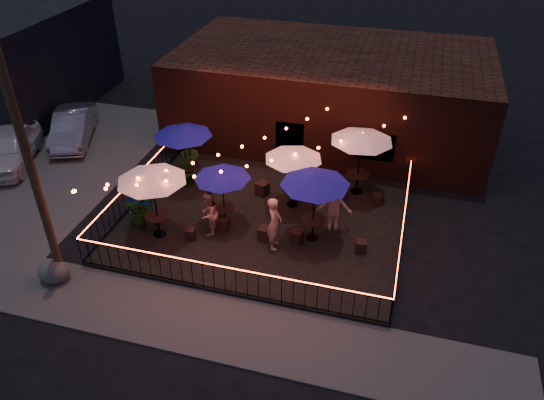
{
  "coord_description": "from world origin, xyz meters",
  "views": [
    {
      "loc": [
        4.63,
        -13.14,
        11.67
      ],
      "look_at": [
        0.43,
        1.78,
        1.21
      ],
      "focal_mm": 35.0,
      "sensor_mm": 36.0,
      "label": 1
    }
  ],
  "objects_px": {
    "cafe_table_4": "(315,181)",
    "cafe_table_3": "(293,155)",
    "cooler": "(141,201)",
    "boulder": "(54,272)",
    "cafe_table_5": "(362,137)",
    "cafe_table_0": "(151,177)",
    "utility_pole": "(32,170)",
    "cafe_table_2": "(222,175)",
    "cafe_table_1": "(183,132)"
  },
  "relations": [
    {
      "from": "cafe_table_0",
      "to": "boulder",
      "type": "xyz_separation_m",
      "value": [
        -2.25,
        -2.96,
        -2.17
      ]
    },
    {
      "from": "cooler",
      "to": "boulder",
      "type": "height_order",
      "value": "cooler"
    },
    {
      "from": "cafe_table_0",
      "to": "cafe_table_4",
      "type": "bearing_deg",
      "value": 13.59
    },
    {
      "from": "cafe_table_3",
      "to": "cafe_table_2",
      "type": "bearing_deg",
      "value": -139.86
    },
    {
      "from": "cafe_table_4",
      "to": "boulder",
      "type": "height_order",
      "value": "cafe_table_4"
    },
    {
      "from": "utility_pole",
      "to": "cafe_table_1",
      "type": "bearing_deg",
      "value": 74.11
    },
    {
      "from": "cafe_table_1",
      "to": "boulder",
      "type": "relative_size",
      "value": 2.9
    },
    {
      "from": "cafe_table_0",
      "to": "cafe_table_2",
      "type": "bearing_deg",
      "value": 33.07
    },
    {
      "from": "boulder",
      "to": "cafe_table_2",
      "type": "bearing_deg",
      "value": 45.11
    },
    {
      "from": "cafe_table_4",
      "to": "cafe_table_3",
      "type": "bearing_deg",
      "value": 123.14
    },
    {
      "from": "utility_pole",
      "to": "cafe_table_1",
      "type": "height_order",
      "value": "utility_pole"
    },
    {
      "from": "utility_pole",
      "to": "boulder",
      "type": "distance_m",
      "value": 3.64
    },
    {
      "from": "cafe_table_2",
      "to": "cooler",
      "type": "bearing_deg",
      "value": -176.47
    },
    {
      "from": "cafe_table_2",
      "to": "boulder",
      "type": "height_order",
      "value": "cafe_table_2"
    },
    {
      "from": "cafe_table_3",
      "to": "boulder",
      "type": "distance_m",
      "value": 8.95
    },
    {
      "from": "cafe_table_5",
      "to": "cooler",
      "type": "xyz_separation_m",
      "value": [
        -7.57,
        -3.57,
        -1.93
      ]
    },
    {
      "from": "cafe_table_0",
      "to": "boulder",
      "type": "bearing_deg",
      "value": -127.24
    },
    {
      "from": "cafe_table_4",
      "to": "boulder",
      "type": "xyz_separation_m",
      "value": [
        -7.5,
        -4.23,
        -2.14
      ]
    },
    {
      "from": "cafe_table_3",
      "to": "cafe_table_4",
      "type": "xyz_separation_m",
      "value": [
        1.17,
        -1.79,
        0.2
      ]
    },
    {
      "from": "utility_pole",
      "to": "cafe_table_5",
      "type": "relative_size",
      "value": 2.77
    },
    {
      "from": "utility_pole",
      "to": "cooler",
      "type": "xyz_separation_m",
      "value": [
        0.9,
        3.83,
        -3.36
      ]
    },
    {
      "from": "cafe_table_0",
      "to": "cafe_table_5",
      "type": "distance_m",
      "value": 7.85
    },
    {
      "from": "cafe_table_5",
      "to": "cafe_table_4",
      "type": "bearing_deg",
      "value": -107.4
    },
    {
      "from": "utility_pole",
      "to": "cafe_table_3",
      "type": "xyz_separation_m",
      "value": [
        6.23,
        5.8,
        -1.69
      ]
    },
    {
      "from": "cafe_table_5",
      "to": "boulder",
      "type": "relative_size",
      "value": 3.05
    },
    {
      "from": "utility_pole",
      "to": "cafe_table_4",
      "type": "bearing_deg",
      "value": 28.43
    },
    {
      "from": "cafe_table_0",
      "to": "cooler",
      "type": "distance_m",
      "value": 2.53
    },
    {
      "from": "cafe_table_1",
      "to": "cafe_table_3",
      "type": "distance_m",
      "value": 4.49
    },
    {
      "from": "cafe_table_0",
      "to": "cooler",
      "type": "relative_size",
      "value": 2.73
    },
    {
      "from": "utility_pole",
      "to": "cafe_table_4",
      "type": "xyz_separation_m",
      "value": [
        7.4,
        4.01,
        -1.49
      ]
    },
    {
      "from": "cafe_table_1",
      "to": "cooler",
      "type": "distance_m",
      "value": 3.09
    },
    {
      "from": "boulder",
      "to": "cafe_table_1",
      "type": "bearing_deg",
      "value": 73.83
    },
    {
      "from": "utility_pole",
      "to": "cafe_table_4",
      "type": "distance_m",
      "value": 8.55
    },
    {
      "from": "cafe_table_1",
      "to": "cafe_table_3",
      "type": "relative_size",
      "value": 1.16
    },
    {
      "from": "cafe_table_2",
      "to": "cafe_table_5",
      "type": "height_order",
      "value": "cafe_table_5"
    },
    {
      "from": "cafe_table_4",
      "to": "cafe_table_2",
      "type": "bearing_deg",
      "value": 179.57
    },
    {
      "from": "cafe_table_0",
      "to": "cafe_table_3",
      "type": "relative_size",
      "value": 1.11
    },
    {
      "from": "cafe_table_3",
      "to": "cooler",
      "type": "distance_m",
      "value": 5.93
    },
    {
      "from": "cafe_table_0",
      "to": "cooler",
      "type": "height_order",
      "value": "cafe_table_0"
    },
    {
      "from": "cafe_table_3",
      "to": "cafe_table_0",
      "type": "bearing_deg",
      "value": -143.13
    },
    {
      "from": "cafe_table_2",
      "to": "cafe_table_4",
      "type": "relative_size",
      "value": 0.85
    },
    {
      "from": "utility_pole",
      "to": "cafe_table_2",
      "type": "distance_m",
      "value": 6.06
    },
    {
      "from": "cafe_table_2",
      "to": "cafe_table_3",
      "type": "relative_size",
      "value": 1.06
    },
    {
      "from": "cafe_table_0",
      "to": "cafe_table_5",
      "type": "relative_size",
      "value": 0.9
    },
    {
      "from": "cafe_table_1",
      "to": "cooler",
      "type": "relative_size",
      "value": 2.88
    },
    {
      "from": "cafe_table_4",
      "to": "cafe_table_0",
      "type": "bearing_deg",
      "value": -166.41
    },
    {
      "from": "cooler",
      "to": "boulder",
      "type": "distance_m",
      "value": 4.18
    },
    {
      "from": "cafe_table_0",
      "to": "cafe_table_4",
      "type": "relative_size",
      "value": 0.89
    },
    {
      "from": "cafe_table_0",
      "to": "cafe_table_1",
      "type": "relative_size",
      "value": 0.95
    },
    {
      "from": "boulder",
      "to": "cafe_table_4",
      "type": "bearing_deg",
      "value": 29.4
    }
  ]
}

